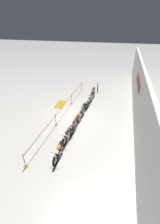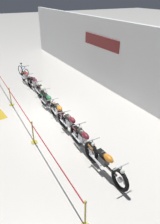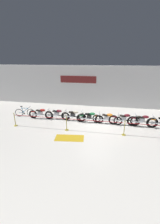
% 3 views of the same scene
% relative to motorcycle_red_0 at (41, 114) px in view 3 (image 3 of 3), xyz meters
% --- Properties ---
extents(ground_plane, '(120.00, 120.00, 0.00)m').
position_rel_motorcycle_red_0_xyz_m(ground_plane, '(4.75, -0.59, -0.46)').
color(ground_plane, silver).
extents(back_wall, '(28.00, 0.29, 4.20)m').
position_rel_motorcycle_red_0_xyz_m(back_wall, '(4.74, 4.53, 1.64)').
color(back_wall, white).
rests_on(back_wall, ground).
extents(motorcycle_red_0, '(2.15, 0.62, 0.94)m').
position_rel_motorcycle_red_0_xyz_m(motorcycle_red_0, '(0.00, 0.00, 0.00)').
color(motorcycle_red_0, black).
rests_on(motorcycle_red_0, ground).
extents(motorcycle_maroon_1, '(2.23, 0.62, 0.91)m').
position_rel_motorcycle_red_0_xyz_m(motorcycle_maroon_1, '(1.40, 0.14, -0.00)').
color(motorcycle_maroon_1, black).
rests_on(motorcycle_maroon_1, ground).
extents(motorcycle_cream_2, '(2.12, 0.62, 0.92)m').
position_rel_motorcycle_red_0_xyz_m(motorcycle_cream_2, '(2.80, 0.10, -0.01)').
color(motorcycle_cream_2, black).
rests_on(motorcycle_cream_2, ground).
extents(motorcycle_green_3, '(2.16, 0.62, 0.92)m').
position_rel_motorcycle_red_0_xyz_m(motorcycle_green_3, '(4.17, -0.06, -0.01)').
color(motorcycle_green_3, black).
rests_on(motorcycle_green_3, ground).
extents(motorcycle_orange_4, '(2.33, 0.62, 0.92)m').
position_rel_motorcycle_red_0_xyz_m(motorcycle_orange_4, '(5.52, -0.03, -0.00)').
color(motorcycle_orange_4, black).
rests_on(motorcycle_orange_4, ground).
extents(motorcycle_maroon_5, '(2.39, 0.62, 0.96)m').
position_rel_motorcycle_red_0_xyz_m(motorcycle_maroon_5, '(6.81, -0.04, 0.01)').
color(motorcycle_maroon_5, black).
rests_on(motorcycle_maroon_5, ground).
extents(motorcycle_maroon_6, '(2.21, 0.62, 0.97)m').
position_rel_motorcycle_red_0_xyz_m(motorcycle_maroon_6, '(8.10, -0.12, 0.02)').
color(motorcycle_maroon_6, black).
rests_on(motorcycle_maroon_6, ground).
extents(bicycle, '(1.68, 0.52, 0.95)m').
position_rel_motorcycle_red_0_xyz_m(bicycle, '(-1.64, 0.27, -0.09)').
color(bicycle, black).
rests_on(bicycle, ground).
extents(stanchion_far_left, '(12.36, 0.28, 1.05)m').
position_rel_motorcycle_red_0_xyz_m(stanchion_far_left, '(3.35, -1.69, 0.29)').
color(stanchion_far_left, gold).
rests_on(stanchion_far_left, ground).
extents(stanchion_mid_left, '(0.28, 0.28, 1.05)m').
position_rel_motorcycle_red_0_xyz_m(stanchion_mid_left, '(2.70, -1.69, -0.10)').
color(stanchion_mid_left, gold).
rests_on(stanchion_mid_left, ground).
extents(stanchion_mid_right, '(0.28, 0.28, 1.05)m').
position_rel_motorcycle_red_0_xyz_m(stanchion_mid_right, '(6.65, -1.69, -0.10)').
color(stanchion_mid_right, gold).
rests_on(stanchion_mid_right, ground).
extents(floor_banner, '(1.95, 1.10, 0.01)m').
position_rel_motorcycle_red_0_xyz_m(floor_banner, '(3.17, -2.76, -0.46)').
color(floor_banner, '#B78E19').
rests_on(floor_banner, ground).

